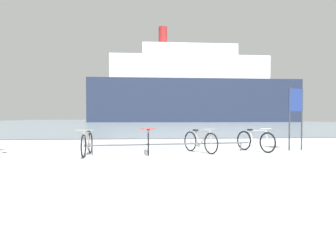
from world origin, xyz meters
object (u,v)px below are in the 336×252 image
bicycle_2 (200,142)px  info_sign (296,107)px  bicycle_0 (87,144)px  bicycle_1 (148,142)px  ferry_ship (192,90)px  bicycle_3 (255,141)px

bicycle_2 → info_sign: bearing=6.8°
bicycle_0 → bicycle_1: (1.77, 0.46, 0.01)m
bicycle_1 → ferry_ship: size_ratio=0.04×
bicycle_3 → info_sign: bearing=9.4°
bicycle_0 → ferry_ship: ferry_ship is taller
bicycle_2 → bicycle_3: size_ratio=1.00×
bicycle_2 → bicycle_1: bearing=179.3°
bicycle_2 → ferry_ship: size_ratio=0.03×
bicycle_0 → bicycle_3: bearing=6.5°
bicycle_0 → info_sign: size_ratio=0.81×
bicycle_1 → info_sign: size_ratio=0.83×
bicycle_1 → ferry_ship: bearing=78.6°
bicycle_1 → ferry_ship: 63.67m
bicycle_2 → info_sign: size_ratio=0.73×
bicycle_0 → bicycle_2: (3.38, 0.44, -0.00)m
bicycle_1 → bicycle_2: bearing=-0.7°
bicycle_3 → bicycle_2: bearing=-175.2°
info_sign → bicycle_3: bearing=-170.6°
bicycle_1 → bicycle_3: bicycle_1 is taller
bicycle_0 → bicycle_2: size_ratio=1.11×
bicycle_1 → bicycle_2: bicycle_1 is taller
info_sign → bicycle_0: bearing=-172.9°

